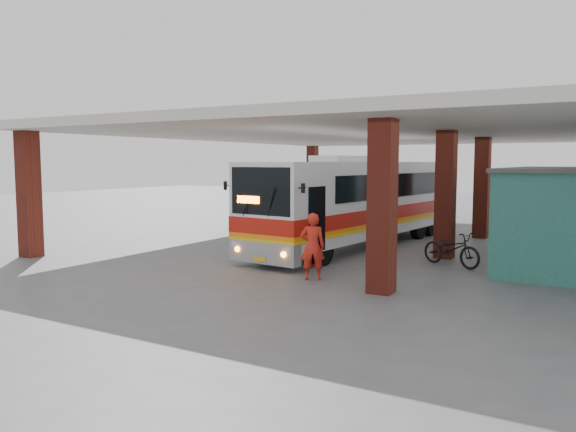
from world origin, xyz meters
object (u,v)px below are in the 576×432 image
(pedestrian, at_px, (312,246))
(motorcycle, at_px, (451,249))
(red_chair, at_px, (498,241))
(coach_bus, at_px, (357,202))

(pedestrian, bearing_deg, motorcycle, -152.68)
(motorcycle, distance_m, pedestrian, 4.95)
(motorcycle, relative_size, red_chair, 2.58)
(coach_bus, bearing_deg, pedestrian, -71.73)
(coach_bus, distance_m, pedestrian, 6.52)
(coach_bus, distance_m, red_chair, 5.42)
(motorcycle, height_order, pedestrian, pedestrian)
(coach_bus, relative_size, motorcycle, 5.76)
(motorcycle, relative_size, pedestrian, 1.13)
(coach_bus, distance_m, motorcycle, 4.96)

